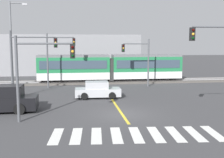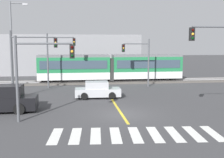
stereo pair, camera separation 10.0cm
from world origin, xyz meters
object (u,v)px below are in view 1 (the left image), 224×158
object	(u,v)px
light_rail_tram	(110,67)
traffic_light_near_left	(38,66)
pickup_truck	(1,101)
traffic_light_far_right	(139,56)
traffic_light_near_right	(223,54)
sedan_crossing	(98,90)
street_lamp_west	(13,40)
traffic_light_mid_left	(27,54)
traffic_light_far_left	(57,52)

from	to	relation	value
light_rail_tram	traffic_light_near_left	distance (m)	19.20
pickup_truck	traffic_light_near_left	xyz separation A→B (m)	(3.10, -2.96, 2.79)
light_rail_tram	pickup_truck	distance (m)	17.98
pickup_truck	traffic_light_far_right	world-z (taller)	traffic_light_far_right
traffic_light_near_left	traffic_light_near_right	bearing A→B (deg)	0.15
sedan_crossing	traffic_light_near_right	distance (m)	11.63
pickup_truck	street_lamp_west	world-z (taller)	street_lamp_west
traffic_light_far_right	street_lamp_west	distance (m)	14.52
street_lamp_west	traffic_light_near_right	bearing A→B (deg)	-41.25
traffic_light_near_left	pickup_truck	bearing A→B (deg)	136.27
pickup_truck	traffic_light_near_left	world-z (taller)	traffic_light_near_left
pickup_truck	traffic_light_near_left	bearing A→B (deg)	-43.73
traffic_light_far_right	traffic_light_near_left	bearing A→B (deg)	-125.50
traffic_light_mid_left	sedan_crossing	bearing A→B (deg)	-6.77
pickup_truck	traffic_light_far_right	bearing A→B (deg)	39.81
sedan_crossing	traffic_light_far_right	size ratio (longest dim) A/B	0.76
street_lamp_west	traffic_light_far_right	bearing A→B (deg)	-5.39
traffic_light_far_left	traffic_light_near_left	world-z (taller)	traffic_light_far_left
traffic_light_far_left	traffic_light_near_right	world-z (taller)	traffic_light_near_right
sedan_crossing	traffic_light_far_left	size ratio (longest dim) A/B	0.69
traffic_light_mid_left	traffic_light_near_left	bearing A→B (deg)	-76.63
traffic_light_near_right	traffic_light_near_left	bearing A→B (deg)	-179.85
light_rail_tram	street_lamp_west	xyz separation A→B (m)	(-11.53, -2.81, 3.37)
light_rail_tram	traffic_light_mid_left	world-z (taller)	traffic_light_mid_left
sedan_crossing	pickup_truck	distance (m)	8.79
traffic_light_mid_left	traffic_light_near_right	world-z (taller)	traffic_light_near_right
traffic_light_mid_left	traffic_light_far_left	bearing A→B (deg)	68.57
traffic_light_far_left	sedan_crossing	bearing A→B (deg)	-58.52
traffic_light_far_left	traffic_light_mid_left	size ratio (longest dim) A/B	0.99
traffic_light_near_right	street_lamp_west	size ratio (longest dim) A/B	0.66
light_rail_tram	street_lamp_west	distance (m)	12.34
light_rail_tram	sedan_crossing	xyz separation A→B (m)	(-2.55, -10.28, -1.35)
sedan_crossing	pickup_truck	size ratio (longest dim) A/B	0.78
light_rail_tram	traffic_light_near_left	xyz separation A→B (m)	(-6.94, -17.83, 1.59)
pickup_truck	traffic_light_near_right	xyz separation A→B (m)	(15.60, -2.93, 3.46)
pickup_truck	traffic_light_far_left	world-z (taller)	traffic_light_far_left
light_rail_tram	traffic_light_near_left	size ratio (longest dim) A/B	3.35
traffic_light_mid_left	light_rail_tram	bearing A→B (deg)	46.88
traffic_light_far_right	traffic_light_mid_left	bearing A→B (deg)	-155.44
traffic_light_mid_left	street_lamp_west	world-z (taller)	street_lamp_west
sedan_crossing	traffic_light_near_left	size ratio (longest dim) A/B	0.77
sedan_crossing	traffic_light_near_right	bearing A→B (deg)	-42.85
traffic_light_far_left	street_lamp_west	size ratio (longest dim) A/B	0.63
traffic_light_far_right	street_lamp_west	world-z (taller)	street_lamp_west
light_rail_tram	traffic_light_far_left	bearing A→B (deg)	-151.15
sedan_crossing	street_lamp_west	distance (m)	12.60
traffic_light_far_left	traffic_light_far_right	world-z (taller)	traffic_light_far_left
traffic_light_near_left	traffic_light_near_right	world-z (taller)	traffic_light_near_right
street_lamp_west	light_rail_tram	bearing A→B (deg)	13.68
traffic_light_near_left	traffic_light_far_right	world-z (taller)	traffic_light_far_right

